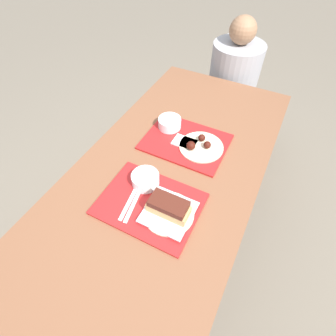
% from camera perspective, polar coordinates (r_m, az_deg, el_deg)
% --- Properties ---
extents(ground_plane, '(12.00, 12.00, 0.00)m').
position_cam_1_polar(ground_plane, '(1.89, 0.09, -14.89)').
color(ground_plane, '#706656').
extents(picnic_table, '(0.85, 1.78, 0.74)m').
position_cam_1_polar(picnic_table, '(1.34, 0.13, -2.49)').
color(picnic_table, brown).
rests_on(picnic_table, ground_plane).
extents(picnic_bench_far, '(0.81, 0.28, 0.43)m').
position_cam_1_polar(picnic_bench_far, '(2.32, 12.92, 12.44)').
color(picnic_bench_far, brown).
rests_on(picnic_bench_far, ground_plane).
extents(tray_near, '(0.43, 0.32, 0.01)m').
position_cam_1_polar(tray_near, '(1.14, -4.01, -7.76)').
color(tray_near, red).
rests_on(tray_near, picnic_table).
extents(tray_far, '(0.43, 0.32, 0.01)m').
position_cam_1_polar(tray_far, '(1.39, 4.03, 5.64)').
color(tray_far, red).
rests_on(tray_far, picnic_table).
extents(bowl_coleslaw_near, '(0.12, 0.12, 0.06)m').
position_cam_1_polar(bowl_coleslaw_near, '(1.17, -4.94, -2.37)').
color(bowl_coleslaw_near, white).
rests_on(bowl_coleslaw_near, tray_near).
extents(brisket_sandwich_plate, '(0.21, 0.21, 0.09)m').
position_cam_1_polar(brisket_sandwich_plate, '(1.07, 0.13, -8.97)').
color(brisket_sandwich_plate, beige).
rests_on(brisket_sandwich_plate, tray_near).
extents(plastic_fork_near, '(0.04, 0.17, 0.00)m').
position_cam_1_polar(plastic_fork_near, '(1.14, -8.64, -7.71)').
color(plastic_fork_near, white).
rests_on(plastic_fork_near, tray_near).
extents(plastic_knife_near, '(0.05, 0.17, 0.00)m').
position_cam_1_polar(plastic_knife_near, '(1.13, -7.70, -8.15)').
color(plastic_knife_near, white).
rests_on(plastic_knife_near, tray_near).
extents(condiment_packet, '(0.04, 0.03, 0.01)m').
position_cam_1_polar(condiment_packet, '(1.17, -2.26, -4.87)').
color(condiment_packet, teal).
rests_on(condiment_packet, tray_near).
extents(bowl_coleslaw_far, '(0.12, 0.12, 0.06)m').
position_cam_1_polar(bowl_coleslaw_far, '(1.45, 0.36, 9.88)').
color(bowl_coleslaw_far, white).
rests_on(bowl_coleslaw_far, tray_far).
extents(wings_plate_far, '(0.23, 0.23, 0.05)m').
position_cam_1_polar(wings_plate_far, '(1.35, 7.03, 4.85)').
color(wings_plate_far, beige).
rests_on(wings_plate_far, tray_far).
extents(napkin_far, '(0.12, 0.08, 0.01)m').
position_cam_1_polar(napkin_far, '(1.37, 3.74, 5.58)').
color(napkin_far, white).
rests_on(napkin_far, tray_far).
extents(person_seated_across, '(0.37, 0.37, 0.65)m').
position_cam_1_polar(person_seated_across, '(2.14, 14.25, 19.60)').
color(person_seated_across, '#9E9EA3').
rests_on(person_seated_across, picnic_bench_far).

